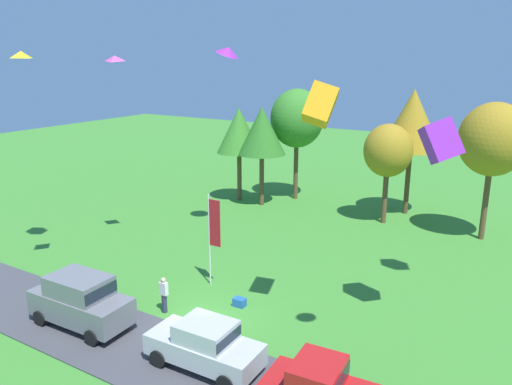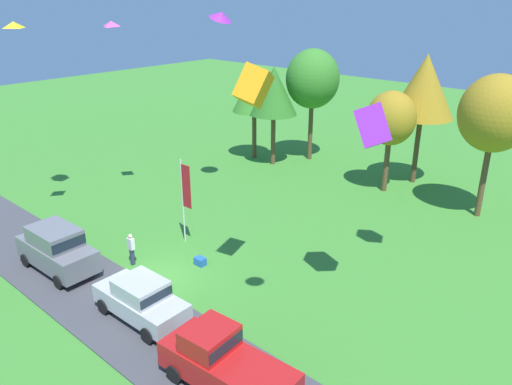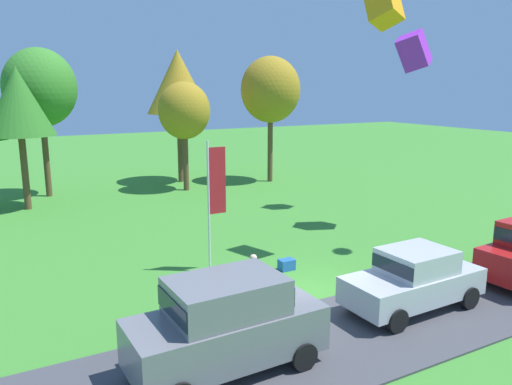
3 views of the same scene
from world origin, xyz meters
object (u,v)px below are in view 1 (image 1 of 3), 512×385
Objects in this scene: tree_right_of_center at (413,120)px; cooler_box at (239,302)px; tree_left_of_center at (297,119)px; tree_far_right at (388,151)px; flag_banner at (213,229)px; kite_delta_low_drifter at (228,51)px; kite_diamond_over_trees at (21,55)px; car_sedan_far_end at (205,343)px; tree_center_back at (493,140)px; kite_diamond_high_right at (115,58)px; car_suv_by_flagpole at (80,299)px; tree_far_left at (262,131)px; kite_box_high_left at (441,141)px; tree_lone_near at (239,131)px; kite_box_topmost at (320,105)px; person_on_lawn at (164,295)px.

tree_right_of_center is 19.78m from cooler_box.
tree_left_of_center is 8.85m from tree_right_of_center.
flag_banner is at bearing -106.81° from tree_far_right.
kite_diamond_over_trees is (-4.33, -10.28, -0.23)m from kite_delta_low_drifter.
car_sedan_far_end is 0.93× the size of flag_banner.
tree_right_of_center is (0.73, 2.97, 1.81)m from tree_far_right.
kite_delta_low_drifter reaches higher than tree_center_back.
kite_diamond_over_trees is at bearing -122.18° from tree_far_right.
car_sedan_far_end is 16.70m from kite_diamond_high_right.
tree_far_right reaches higher than car_suv_by_flagpole.
kite_diamond_high_right is 5.58m from kite_diamond_over_trees.
tree_center_back is at bearing 45.92° from kite_diamond_over_trees.
kite_diamond_over_trees is at bearing -162.23° from cooler_box.
kite_diamond_over_trees reaches higher than flag_banner.
tree_far_left is at bearing 115.02° from car_sedan_far_end.
tree_far_left is 5.62× the size of kite_delta_low_drifter.
kite_box_high_left is 1.07× the size of kite_delta_low_drifter.
flag_banner is 5.13× the size of kite_diamond_high_right.
tree_lone_near is 20.83m from kite_box_topmost.
kite_diamond_over_trees is (-11.22, 1.58, 10.31)m from car_sedan_far_end.
tree_far_left is at bearing 117.04° from cooler_box.
cooler_box is at bearing -97.34° from tree_far_right.
kite_delta_low_drifter reaches higher than tree_lone_near.
kite_diamond_high_right is at bearing -99.74° from tree_far_left.
tree_far_left is 5.62× the size of kite_box_topmost.
tree_far_left is 9.58m from tree_far_right.
kite_delta_low_drifter is at bearing -131.60° from tree_far_right.
kite_delta_low_drifter reaches higher than cooler_box.
tree_center_back is 18.67m from cooler_box.
kite_diamond_high_right is 13.87m from kite_box_topmost.
cooler_box is 0.41× the size of kite_delta_low_drifter.
tree_left_of_center is (3.68, 2.74, 0.90)m from tree_lone_near.
kite_diamond_over_trees is at bearing -89.68° from tree_lone_near.
cooler_box is 14.48m from kite_delta_low_drifter.
car_suv_by_flagpole is at bearing -151.09° from kite_box_topmost.
kite_diamond_high_right is 0.68× the size of kite_delta_low_drifter.
tree_far_right is 12.39× the size of cooler_box.
kite_diamond_high_right is at bearing 89.59° from kite_diamond_over_trees.
tree_far_right reaches higher than cooler_box.
tree_far_left is at bearing 106.05° from kite_delta_low_drifter.
kite_diamond_over_trees reaches higher than tree_far_left.
cooler_box is at bearing -118.28° from tree_center_back.
tree_left_of_center is 10.03× the size of kite_diamond_over_trees.
cooler_box is at bearing -62.96° from tree_far_left.
kite_box_topmost is at bearing 17.38° from person_on_lawn.
kite_box_high_left reaches higher than tree_right_of_center.
tree_left_of_center is at bearing 131.67° from kite_box_high_left.
tree_left_of_center is 11.77m from kite_delta_low_drifter.
tree_far_left is at bearing 127.24° from kite_box_topmost.
tree_far_left is (-2.72, 19.77, 4.52)m from car_suv_by_flagpole.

